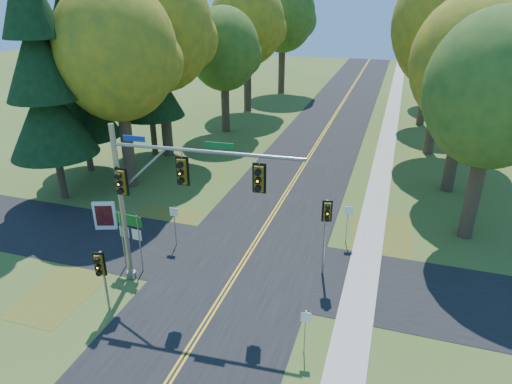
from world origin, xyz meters
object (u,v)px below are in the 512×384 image
(route_sign_cluster, at_px, (130,230))
(info_kiosk, at_px, (105,216))
(east_signal_pole, at_px, (326,220))
(traffic_mast, at_px, (162,189))

(route_sign_cluster, xyz_separation_m, info_kiosk, (-3.87, 3.18, -1.36))
(east_signal_pole, relative_size, route_sign_cluster, 1.32)
(east_signal_pole, relative_size, info_kiosk, 2.33)
(traffic_mast, distance_m, route_sign_cluster, 3.84)
(traffic_mast, distance_m, info_kiosk, 8.54)
(route_sign_cluster, height_order, info_kiosk, route_sign_cluster)
(east_signal_pole, xyz_separation_m, info_kiosk, (-13.32, 0.86, -2.31))
(traffic_mast, xyz_separation_m, east_signal_pole, (7.00, 3.01, -1.93))
(traffic_mast, distance_m, east_signal_pole, 7.86)
(route_sign_cluster, relative_size, info_kiosk, 1.77)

